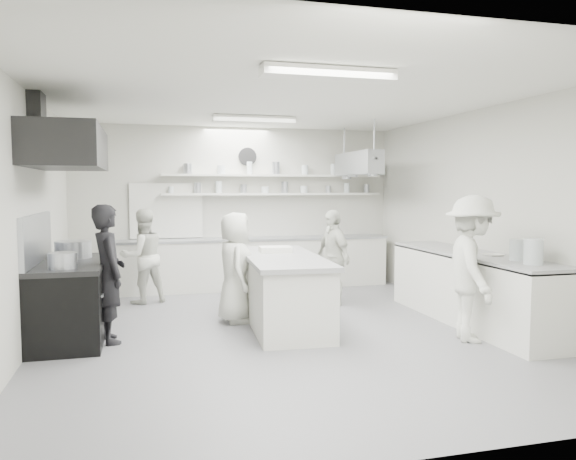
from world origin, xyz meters
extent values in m
cube|color=gray|center=(0.00, 0.00, -0.01)|extent=(6.00, 7.00, 0.02)
cube|color=silver|center=(0.00, 0.00, 3.01)|extent=(6.00, 7.00, 0.02)
cube|color=beige|center=(0.00, 3.50, 1.50)|extent=(6.00, 0.04, 3.00)
cube|color=beige|center=(0.00, -3.50, 1.50)|extent=(6.00, 0.04, 3.00)
cube|color=beige|center=(-3.00, 0.00, 1.50)|extent=(0.04, 7.00, 3.00)
cube|color=beige|center=(3.00, 0.00, 1.50)|extent=(0.04, 7.00, 3.00)
cube|color=black|center=(-2.60, 0.40, 0.45)|extent=(0.80, 1.80, 0.90)
cube|color=#242424|center=(-2.60, 0.40, 2.35)|extent=(0.85, 2.00, 0.50)
cube|color=silver|center=(0.30, 3.20, 0.46)|extent=(5.00, 0.60, 0.92)
cube|color=silver|center=(0.70, 3.37, 1.75)|extent=(4.20, 0.26, 0.04)
cube|color=silver|center=(0.70, 3.37, 2.10)|extent=(4.20, 0.26, 0.04)
cube|color=black|center=(-1.30, 3.48, 1.45)|extent=(1.30, 0.04, 1.00)
cylinder|color=white|center=(0.20, 3.46, 2.45)|extent=(0.32, 0.05, 0.32)
cube|color=silver|center=(2.65, -0.20, 0.47)|extent=(0.74, 3.30, 0.94)
cube|color=#AEB2BB|center=(2.00, 2.40, 2.30)|extent=(0.30, 1.60, 0.40)
cube|color=silver|center=(0.00, -1.80, 2.94)|extent=(1.30, 0.25, 0.10)
cube|color=silver|center=(0.00, 1.80, 2.94)|extent=(1.30, 0.25, 0.10)
cube|color=silver|center=(0.12, 0.42, 0.45)|extent=(1.05, 2.48, 0.90)
cylinder|color=#AEB2BB|center=(-2.60, 0.79, 1.04)|extent=(0.46, 0.46, 0.27)
imported|color=black|center=(-2.14, 0.10, 0.84)|extent=(0.56, 0.70, 1.67)
imported|color=silver|center=(-1.73, 2.35, 0.76)|extent=(0.90, 0.81, 1.53)
imported|color=silver|center=(-0.49, 0.72, 0.77)|extent=(0.51, 0.76, 1.53)
imported|color=silver|center=(1.21, 1.47, 0.76)|extent=(0.54, 0.95, 1.52)
imported|color=silver|center=(2.14, -0.95, 0.89)|extent=(0.99, 1.30, 1.78)
imported|color=#AEB2BB|center=(0.30, 1.07, 0.93)|extent=(0.27, 0.27, 0.06)
imported|color=silver|center=(0.17, 0.69, 0.92)|extent=(0.23, 0.23, 0.05)
imported|color=silver|center=(2.72, -0.54, 0.97)|extent=(0.27, 0.27, 0.06)
camera|label=1|loc=(-1.72, -6.81, 1.87)|focal=34.40mm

